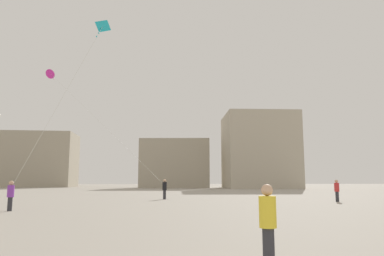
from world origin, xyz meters
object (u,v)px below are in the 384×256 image
Objects in this scene: person_in_red at (337,190)px; building_left_hall at (30,160)px; kite_cyan_delta at (100,31)px; building_centre_hall at (175,164)px; person_in_yellow at (268,220)px; kite_magenta_diamond at (52,75)px; person_in_purple at (11,194)px; building_right_hall at (259,151)px; person_in_black at (165,188)px.

building_left_hall is at bearing -105.70° from person_in_red.
kite_cyan_delta is 0.67× the size of building_centre_hall.
building_left_hall is at bearing 166.33° from person_in_yellow.
building_left_hall is (-21.68, 51.32, -6.95)m from kite_magenta_diamond.
person_in_purple is 62.30m from building_right_hall.
kite_magenta_diamond is 48.95m from building_right_hall.
person_in_yellow is 71.46m from building_right_hall.
building_centre_hall is at bearing -129.75° from person_in_red.
person_in_purple is at bearing -173.06° from kite_cyan_delta.
building_left_hall is (-34.80, 58.18, 5.63)m from person_in_black.
building_left_hall is (-26.22, 70.34, 5.69)m from person_in_purple.
person_in_black is 14.87m from person_in_red.
building_left_hall is 1.42× the size of building_centre_hall.
kite_magenta_diamond reaches higher than kite_cyan_delta.
person_in_black is 0.08× the size of building_left_hall.
person_in_purple is 23.28m from kite_magenta_diamond.
building_centre_hall is at bearing 70.70° from kite_magenta_diamond.
person_in_purple is (-22.78, -7.72, -0.04)m from person_in_red.
kite_cyan_delta reaches higher than person_in_yellow.
person_in_red is 24.05m from person_in_purple.
person_in_red is 24.42m from person_in_yellow.
kite_cyan_delta is at bearing -32.22° from person_in_red.
building_centre_hall is (-1.62, 73.78, 4.39)m from person_in_yellow.
person_in_red is at bearing 114.48° from person_in_yellow.
person_in_black is at bearing 71.14° from kite_cyan_delta.
kite_magenta_diamond is 1.33× the size of kite_cyan_delta.
building_centre_hall is 18.74m from building_right_hall.
kite_cyan_delta is at bearing -63.61° from kite_magenta_diamond.
building_centre_hall is 1.00× the size of building_right_hall.
building_right_hall is (18.00, -4.56, 2.55)m from building_centre_hall.
building_centre_hall is at bearing 143.51° from person_in_yellow.
kite_magenta_diamond is 44.10m from building_centre_hall.
building_right_hall is (23.16, 54.77, -3.34)m from kite_cyan_delta.
building_right_hall is at bearing 128.94° from person_in_yellow.
person_in_yellow is at bearing 8.48° from person_in_red.
person_in_purple is 0.08× the size of building_left_hall.
kite_magenta_diamond is (-13.12, 6.86, 12.58)m from person_in_black.
kite_cyan_delta is 76.42m from building_left_hall.
kite_cyan_delta is (9.16, -18.45, -2.39)m from kite_magenta_diamond.
person_in_black is 26.19m from person_in_yellow.
person_in_yellow is at bearing -64.86° from kite_cyan_delta.
building_centre_hall is at bearing -139.74° from person_in_black.
person_in_purple reaches higher than person_in_yellow.
building_right_hall reaches higher than kite_cyan_delta.
kite_magenta_diamond is 0.89× the size of building_right_hall.
building_left_hall is at bearing 164.47° from building_right_hall.
person_in_purple is (-8.58, -12.16, -0.06)m from person_in_black.
person_in_black reaches higher than person_in_purple.
building_right_hall reaches higher than kite_magenta_diamond.
person_in_purple is at bearing -35.01° from person_in_red.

